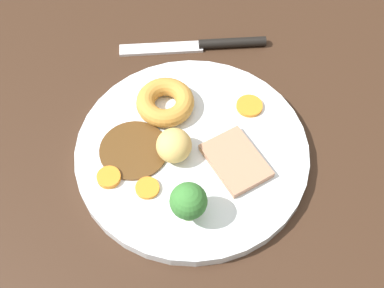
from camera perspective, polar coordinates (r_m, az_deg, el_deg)
dining_table at (r=61.28cm, az=1.14°, el=0.16°), size 120.00×84.00×3.60cm
dinner_plate at (r=57.61cm, az=0.00°, el=-0.91°), size 25.40×25.40×1.40cm
gravy_pool at (r=57.11cm, az=-6.32°, el=-0.66°), size 7.44×7.44×0.30cm
meat_slice_main at (r=55.97cm, az=4.75°, el=-1.82°), size 8.58×7.80×0.80cm
yorkshire_pudding at (r=59.38cm, az=-2.91°, el=4.53°), size 6.56×6.56×2.10cm
roast_potato_left at (r=55.35cm, az=-1.96°, el=-0.15°), size 4.40×4.28×3.29cm
carrot_coin_front at (r=55.56cm, az=-8.98°, el=-3.59°), size 2.50×2.50×0.61cm
carrot_coin_back at (r=60.38cm, az=6.22°, el=4.11°), size 3.00×3.00×0.44cm
carrot_coin_side at (r=54.60cm, az=-4.84°, el=-4.77°), size 2.51×2.51×0.41cm
broccoli_floret at (r=50.64cm, az=-0.38°, el=-6.26°), size 3.69×3.69×4.93cm
knife at (r=67.70cm, az=1.53°, el=10.67°), size 2.13×18.54×1.20cm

